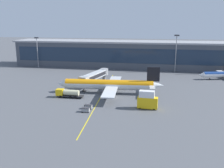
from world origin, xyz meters
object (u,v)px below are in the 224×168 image
(baggage_cart_0, at_px, (86,110))
(baggage_cart_1, at_px, (88,107))
(fuel_tanker, at_px, (68,93))
(catering_lift, at_px, (147,100))
(main_airliner, at_px, (110,85))

(baggage_cart_0, distance_m, baggage_cart_1, 3.20)
(fuel_tanker, height_order, baggage_cart_1, fuel_tanker)
(catering_lift, distance_m, baggage_cart_1, 20.19)
(main_airliner, relative_size, baggage_cart_1, 16.60)
(baggage_cart_0, height_order, baggage_cart_1, same)
(fuel_tanker, distance_m, catering_lift, 32.02)
(main_airliner, distance_m, baggage_cart_0, 23.87)
(catering_lift, height_order, baggage_cart_1, catering_lift)
(main_airliner, distance_m, baggage_cart_1, 20.74)
(fuel_tanker, xyz_separation_m, baggage_cart_0, (11.45, -14.50, -0.96))
(main_airliner, relative_size, fuel_tanker, 4.09)
(catering_lift, height_order, baggage_cart_0, catering_lift)
(fuel_tanker, relative_size, baggage_cart_1, 4.06)
(main_airliner, bearing_deg, baggage_cart_0, -98.17)
(main_airliner, xyz_separation_m, baggage_cart_1, (-3.39, -20.25, -2.91))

